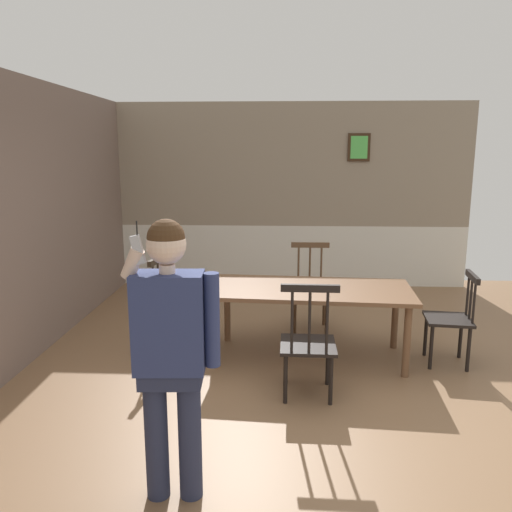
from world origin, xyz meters
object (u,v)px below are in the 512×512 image
(chair_at_table_head, at_px, (452,319))
(chair_opposite_corner, at_px, (308,343))
(chair_near_window, at_px, (310,289))
(chair_by_doorway, at_px, (175,308))
(person_figure, at_px, (171,343))
(dining_table, at_px, (310,295))

(chair_at_table_head, bearing_deg, chair_opposite_corner, 124.41)
(chair_near_window, bearing_deg, chair_opposite_corner, 86.25)
(chair_near_window, height_order, chair_by_doorway, chair_near_window)
(chair_by_doorway, bearing_deg, person_figure, 19.03)
(dining_table, relative_size, person_figure, 1.21)
(chair_near_window, xyz_separation_m, chair_at_table_head, (1.34, -0.95, -0.02))
(chair_by_doorway, height_order, chair_at_table_head, chair_by_doorway)
(chair_by_doorway, bearing_deg, dining_table, 93.49)
(chair_near_window, height_order, chair_at_table_head, chair_near_window)
(chair_at_table_head, distance_m, person_figure, 3.18)
(chair_at_table_head, relative_size, person_figure, 0.54)
(chair_opposite_corner, bearing_deg, person_figure, -121.70)
(dining_table, height_order, person_figure, person_figure)
(dining_table, bearing_deg, chair_opposite_corner, -93.76)
(dining_table, height_order, chair_by_doorway, chair_by_doorway)
(chair_near_window, relative_size, chair_at_table_head, 1.10)
(dining_table, distance_m, chair_opposite_corner, 0.88)
(chair_near_window, height_order, person_figure, person_figure)
(dining_table, bearing_deg, chair_near_window, 86.29)
(dining_table, bearing_deg, chair_by_doorway, 176.00)
(dining_table, distance_m, chair_at_table_head, 1.41)
(chair_by_doorway, height_order, chair_opposite_corner, chair_opposite_corner)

